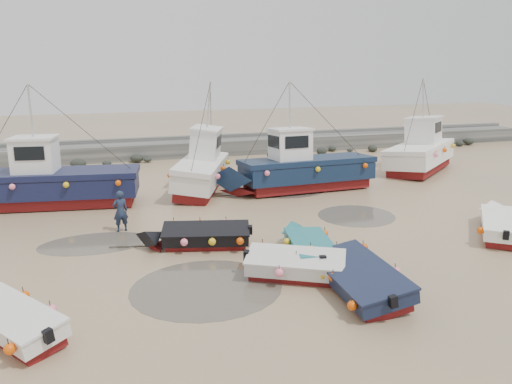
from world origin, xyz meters
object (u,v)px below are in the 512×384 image
(dinghy_0, at_px, (7,314))
(cabin_boat_2, at_px, (297,168))
(dinghy_2, at_px, (309,244))
(cabin_boat_0, at_px, (47,182))
(dinghy_3, at_px, (502,222))
(dinghy_4, at_px, (197,234))
(dinghy_5, at_px, (306,263))
(cabin_boat_3, at_px, (424,151))
(dinghy_1, at_px, (356,272))
(person, at_px, (122,231))
(cabin_boat_1, at_px, (201,167))

(dinghy_0, height_order, cabin_boat_2, cabin_boat_2)
(dinghy_2, height_order, cabin_boat_0, cabin_boat_0)
(dinghy_3, distance_m, cabin_boat_2, 11.32)
(dinghy_2, relative_size, dinghy_4, 0.96)
(dinghy_5, relative_size, cabin_boat_3, 0.61)
(dinghy_5, height_order, cabin_boat_2, cabin_boat_2)
(dinghy_3, bearing_deg, dinghy_5, -130.36)
(cabin_boat_0, distance_m, cabin_boat_2, 13.62)
(dinghy_2, bearing_deg, dinghy_3, 10.68)
(dinghy_1, bearing_deg, dinghy_2, 102.83)
(dinghy_0, relative_size, person, 2.76)
(dinghy_0, height_order, cabin_boat_1, cabin_boat_1)
(dinghy_1, height_order, dinghy_4, same)
(dinghy_5, bearing_deg, cabin_boat_3, 162.32)
(dinghy_0, height_order, dinghy_1, same)
(dinghy_1, xyz_separation_m, person, (-7.30, 8.11, -0.54))
(dinghy_1, distance_m, dinghy_5, 1.74)
(dinghy_1, bearing_deg, dinghy_5, 141.86)
(dinghy_5, height_order, cabin_boat_1, cabin_boat_1)
(cabin_boat_1, bearing_deg, cabin_boat_2, 2.01)
(dinghy_4, height_order, cabin_boat_1, cabin_boat_1)
(dinghy_3, height_order, cabin_boat_1, cabin_boat_1)
(dinghy_2, xyz_separation_m, dinghy_4, (-3.85, 2.46, -0.01))
(cabin_boat_1, bearing_deg, dinghy_5, -63.56)
(dinghy_0, bearing_deg, dinghy_3, -27.62)
(dinghy_4, bearing_deg, person, 58.86)
(dinghy_1, xyz_separation_m, cabin_boat_2, (2.84, 12.67, 0.78))
(dinghy_1, height_order, person, dinghy_1)
(dinghy_4, relative_size, cabin_boat_3, 0.65)
(dinghy_0, xyz_separation_m, person, (3.34, 7.95, -0.55))
(dinghy_2, relative_size, cabin_boat_3, 0.63)
(cabin_boat_2, xyz_separation_m, cabin_boat_3, (10.48, 2.80, 0.03))
(dinghy_0, bearing_deg, cabin_boat_1, 24.48)
(dinghy_4, height_order, cabin_boat_3, cabin_boat_3)
(cabin_boat_2, bearing_deg, person, 111.59)
(dinghy_5, bearing_deg, cabin_boat_2, -171.96)
(cabin_boat_0, bearing_deg, dinghy_2, -128.12)
(dinghy_2, relative_size, cabin_boat_0, 0.49)
(dinghy_2, height_order, cabin_boat_2, cabin_boat_2)
(dinghy_1, relative_size, cabin_boat_0, 0.59)
(cabin_boat_0, xyz_separation_m, cabin_boat_3, (24.08, 2.11, 0.04))
(cabin_boat_0, bearing_deg, dinghy_5, -134.55)
(dinghy_3, distance_m, dinghy_4, 13.25)
(person, bearing_deg, dinghy_5, 116.04)
(dinghy_0, height_order, person, dinghy_0)
(dinghy_1, xyz_separation_m, cabin_boat_3, (13.31, 15.47, 0.81))
(dinghy_4, relative_size, dinghy_5, 1.07)
(cabin_boat_3, bearing_deg, dinghy_5, -84.21)
(cabin_boat_3, bearing_deg, dinghy_0, -96.04)
(dinghy_5, bearing_deg, dinghy_4, -115.50)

